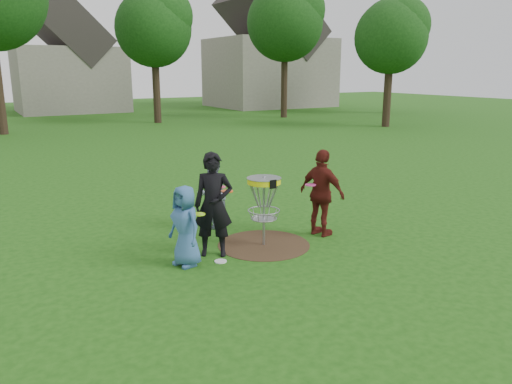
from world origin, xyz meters
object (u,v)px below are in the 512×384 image
player_black (213,205)px  player_grey (212,193)px  player_maroon (322,193)px  disc_golf_basket (264,194)px  player_blue (185,226)px

player_black → player_grey: size_ratio=1.24×
player_black → player_grey: bearing=95.9°
player_black → player_maroon: (2.39, -0.09, -0.06)m
player_maroon → disc_golf_basket: player_maroon is taller
player_blue → player_maroon: bearing=76.3°
player_blue → disc_golf_basket: size_ratio=1.03×
disc_golf_basket → player_maroon: bearing=-3.7°
player_blue → player_maroon: player_maroon is taller
player_blue → player_grey: size_ratio=0.93×
player_black → disc_golf_basket: size_ratio=1.39×
player_blue → player_maroon: 3.03m
player_blue → disc_golf_basket: bearing=80.7°
player_grey → disc_golf_basket: size_ratio=1.12×
player_grey → player_black: bearing=49.6°
player_maroon → player_grey: bearing=29.8°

